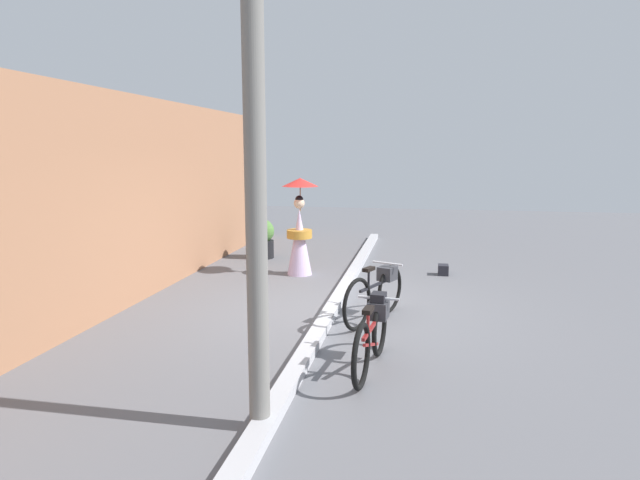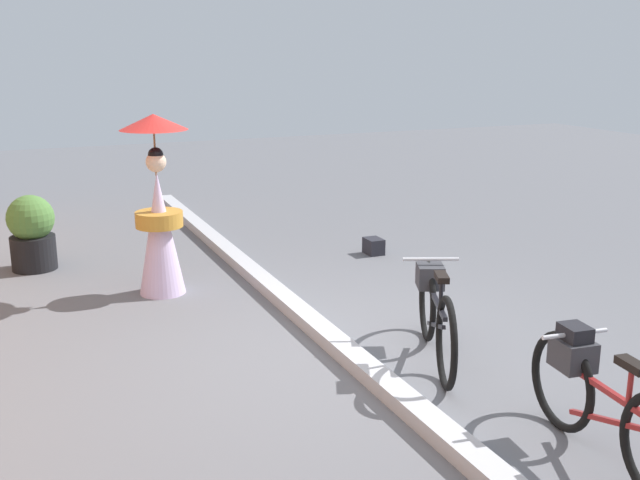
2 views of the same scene
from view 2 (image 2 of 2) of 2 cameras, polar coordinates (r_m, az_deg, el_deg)
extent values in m
plane|color=slate|center=(6.44, 1.66, -8.68)|extent=(30.00, 30.00, 0.00)
cube|color=#B2B2B7|center=(6.42, 1.66, -8.19)|extent=(14.00, 0.20, 0.12)
torus|color=black|center=(5.41, 17.86, -10.18)|extent=(0.69, 0.14, 0.69)
cube|color=maroon|center=(5.01, 21.10, -10.72)|extent=(0.80, 0.13, 0.04)
cube|color=maroon|center=(5.09, 20.91, -12.65)|extent=(0.70, 0.11, 0.25)
cylinder|color=maroon|center=(4.84, 22.47, -10.30)|extent=(0.03, 0.03, 0.28)
cube|color=black|center=(4.79, 22.63, -8.76)|extent=(0.23, 0.11, 0.05)
cylinder|color=silver|center=(5.19, 18.78, -6.76)|extent=(0.09, 0.48, 0.03)
cube|color=#333338|center=(5.24, 18.66, -8.20)|extent=(0.28, 0.25, 0.20)
cube|color=black|center=(5.20, 18.77, -6.88)|extent=(0.22, 0.18, 0.14)
torus|color=black|center=(6.71, 8.15, -4.56)|extent=(0.69, 0.33, 0.72)
torus|color=black|center=(5.81, 9.56, -7.71)|extent=(0.69, 0.33, 0.72)
cube|color=black|center=(6.21, 8.86, -4.67)|extent=(0.77, 0.35, 0.04)
cube|color=black|center=(6.27, 8.79, -6.40)|extent=(0.67, 0.31, 0.26)
cylinder|color=black|center=(6.00, 9.17, -4.17)|extent=(0.03, 0.03, 0.30)
cube|color=black|center=(5.96, 9.23, -2.80)|extent=(0.24, 0.17, 0.05)
cylinder|color=silver|center=(6.50, 8.40, -1.45)|extent=(0.21, 0.45, 0.03)
cube|color=#333338|center=(6.54, 8.35, -2.72)|extent=(0.33, 0.30, 0.20)
cone|color=silver|center=(7.98, -12.06, 0.48)|extent=(0.48, 0.48, 1.29)
cylinder|color=#C1842D|center=(7.95, -12.11, 1.56)|extent=(0.49, 0.49, 0.16)
sphere|color=beige|center=(7.84, -12.34, 5.80)|extent=(0.21, 0.21, 0.21)
sphere|color=black|center=(7.83, -12.37, 6.33)|extent=(0.16, 0.16, 0.16)
cylinder|color=olive|center=(7.88, -12.43, 6.76)|extent=(0.02, 0.02, 0.55)
cone|color=red|center=(7.85, -12.54, 8.75)|extent=(0.70, 0.70, 0.16)
cylinder|color=black|center=(9.38, -20.90, -0.90)|extent=(0.51, 0.51, 0.40)
sphere|color=#4C7A38|center=(9.29, -21.13, 1.56)|extent=(0.54, 0.54, 0.54)
sphere|color=#4C7A38|center=(9.44, -20.64, 1.38)|extent=(0.30, 0.30, 0.30)
cube|color=#26262D|center=(9.46, 4.09, -0.47)|extent=(0.26, 0.19, 0.20)
cube|color=black|center=(9.47, 4.41, -0.14)|extent=(0.23, 0.07, 0.07)
camera|label=1|loc=(4.57, 99.32, -4.30)|focal=30.53mm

